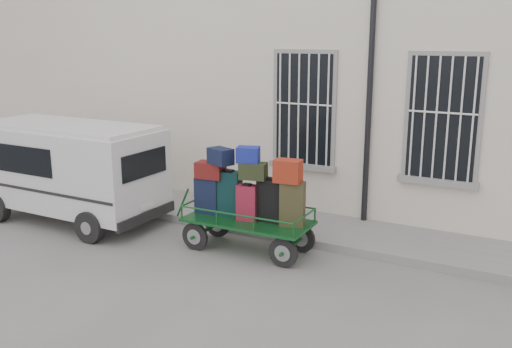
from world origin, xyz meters
The scene contains 5 objects.
ground centered at (0.00, 0.00, 0.00)m, with size 80.00×80.00×0.00m, color #63635F.
building centered at (0.00, 5.50, 3.00)m, with size 24.00×5.15×6.00m.
sidewalk centered at (0.00, 2.20, 0.07)m, with size 24.00×1.70×0.15m, color gray.
luggage_cart centered at (-0.45, 0.74, 0.94)m, with size 2.62×1.06×1.87m.
van centered at (-4.45, 0.51, 1.14)m, with size 3.97×1.82×1.99m.
Camera 1 is at (4.21, -7.51, 3.70)m, focal length 40.00 mm.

